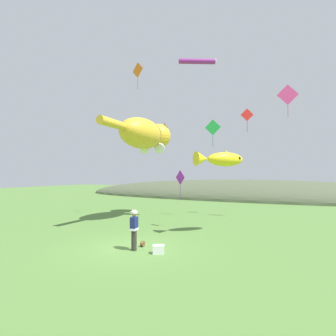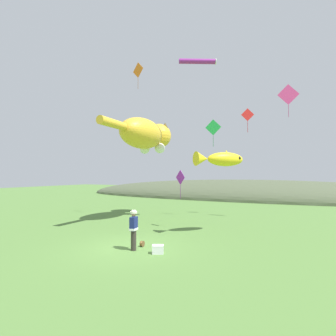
{
  "view_description": "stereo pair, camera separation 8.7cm",
  "coord_description": "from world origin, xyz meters",
  "views": [
    {
      "loc": [
        6.83,
        -10.11,
        3.35
      ],
      "look_at": [
        0.0,
        4.0,
        3.76
      ],
      "focal_mm": 28.0,
      "sensor_mm": 36.0,
      "label": 1
    },
    {
      "loc": [
        6.9,
        -10.07,
        3.35
      ],
      "look_at": [
        0.0,
        4.0,
        3.76
      ],
      "focal_mm": 28.0,
      "sensor_mm": 36.0,
      "label": 2
    }
  ],
  "objects": [
    {
      "name": "ground_plane",
      "position": [
        0.0,
        0.0,
        0.0
      ],
      "size": [
        120.0,
        120.0,
        0.0
      ],
      "primitive_type": "plane",
      "color": "#517A38"
    },
    {
      "name": "distant_hill_ridge",
      "position": [
        0.0,
        29.58,
        0.0
      ],
      "size": [
        54.71,
        15.24,
        5.29
      ],
      "color": "#4C563D",
      "rests_on": "ground"
    },
    {
      "name": "festival_attendant",
      "position": [
        0.38,
        -0.24,
        0.95
      ],
      "size": [
        0.32,
        0.46,
        1.77
      ],
      "color": "#332D28",
      "rests_on": "ground"
    },
    {
      "name": "kite_spool",
      "position": [
        0.4,
        0.44,
        0.13
      ],
      "size": [
        0.12,
        0.27,
        0.27
      ],
      "color": "olive",
      "rests_on": "ground"
    },
    {
      "name": "picnic_cooler",
      "position": [
        1.58,
        -0.19,
        0.18
      ],
      "size": [
        0.58,
        0.51,
        0.36
      ],
      "color": "white",
      "rests_on": "ground"
    },
    {
      "name": "kite_giant_cat",
      "position": [
        -3.5,
        7.26,
        6.44
      ],
      "size": [
        2.66,
        8.86,
        2.69
      ],
      "color": "gold"
    },
    {
      "name": "kite_fish_windsock",
      "position": [
        3.06,
        4.47,
        4.25
      ],
      "size": [
        2.67,
        2.75,
        0.93
      ],
      "color": "yellow"
    },
    {
      "name": "kite_tube_streamer",
      "position": [
        0.67,
        7.5,
        11.48
      ],
      "size": [
        2.53,
        1.59,
        0.44
      ],
      "color": "#8C268C"
    },
    {
      "name": "kite_diamond_orange",
      "position": [
        -4.25,
        7.28,
        11.62
      ],
      "size": [
        1.19,
        0.39,
        2.14
      ],
      "color": "orange"
    },
    {
      "name": "kite_diamond_red",
      "position": [
        3.44,
        11.52,
        8.16
      ],
      "size": [
        0.97,
        0.4,
        1.94
      ],
      "color": "red"
    },
    {
      "name": "kite_diamond_green",
      "position": [
        1.09,
        9.83,
        7.06
      ],
      "size": [
        1.25,
        0.14,
        2.15
      ],
      "color": "green"
    },
    {
      "name": "kite_diamond_violet",
      "position": [
        0.32,
        5.11,
        3.17
      ],
      "size": [
        0.82,
        0.5,
        1.84
      ],
      "color": "purple"
    },
    {
      "name": "kite_diamond_pink",
      "position": [
        6.45,
        10.77,
        9.19
      ],
      "size": [
        1.47,
        0.39,
        2.41
      ],
      "color": "#E53F8C"
    }
  ]
}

